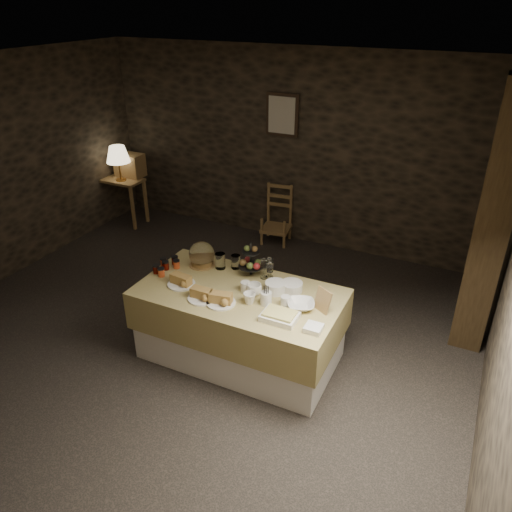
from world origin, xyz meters
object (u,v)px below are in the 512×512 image
at_px(wine_rack, 130,165).
at_px(chair, 278,217).
at_px(buffet_table, 240,320).
at_px(table_lamp, 118,155).
at_px(fruit_stand, 251,262).
at_px(timber_column, 493,225).
at_px(console_table, 122,187).

relative_size(wine_rack, chair, 0.66).
xyz_separation_m(buffet_table, table_lamp, (-3.04, 2.04, 0.66)).
bearing_deg(wine_rack, fruit_stand, -32.97).
height_order(chair, timber_column, timber_column).
bearing_deg(table_lamp, console_table, 135.00).
bearing_deg(table_lamp, timber_column, -9.30).
height_order(console_table, fruit_stand, fruit_stand).
relative_size(wine_rack, fruit_stand, 1.23).
distance_m(table_lamp, fruit_stand, 3.46).
relative_size(table_lamp, fruit_stand, 1.51).
distance_m(table_lamp, chair, 2.48).
relative_size(wine_rack, timber_column, 0.16).
distance_m(console_table, wine_rack, 0.35).
bearing_deg(fruit_stand, wine_rack, 147.03).
bearing_deg(wine_rack, timber_column, -11.85).
relative_size(console_table, table_lamp, 1.36).
relative_size(buffet_table, table_lamp, 3.64).
xyz_separation_m(buffet_table, fruit_stand, (-0.04, 0.32, 0.45)).
bearing_deg(fruit_stand, chair, 106.96).
bearing_deg(fruit_stand, timber_column, 24.06).
relative_size(buffet_table, console_table, 2.68).
distance_m(console_table, chair, 2.42).
bearing_deg(buffet_table, timber_column, 31.84).
height_order(wine_rack, timber_column, timber_column).
relative_size(buffet_table, fruit_stand, 5.49).
height_order(table_lamp, wine_rack, table_lamp).
xyz_separation_m(console_table, timber_column, (5.05, -0.87, 0.73)).
xyz_separation_m(table_lamp, fruit_stand, (3.00, -1.71, -0.21)).
height_order(buffet_table, fruit_stand, fruit_stand).
xyz_separation_m(chair, fruit_stand, (0.67, -2.20, 0.51)).
bearing_deg(chair, console_table, -176.79).
xyz_separation_m(wine_rack, fruit_stand, (3.00, -1.94, 0.01)).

